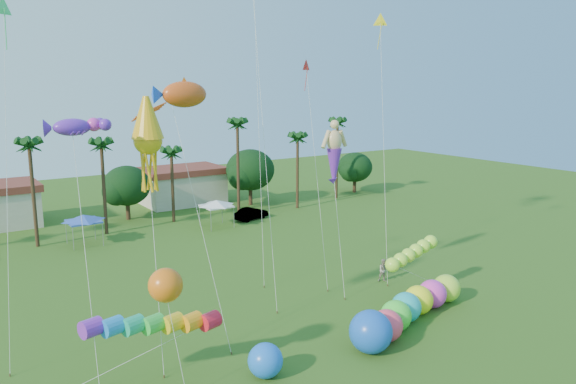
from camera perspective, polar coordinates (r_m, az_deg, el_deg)
tree_line at (r=67.51m, az=-13.75°, el=0.93°), size 69.46×8.91×11.00m
buildings_row at (r=71.71m, az=-20.34°, el=-0.72°), size 35.00×7.00×4.00m
tent_row at (r=57.89m, az=-19.91°, el=-2.60°), size 31.00×4.00×0.60m
car_b at (r=65.82m, az=-3.74°, el=-2.19°), size 4.56×2.59×1.42m
spectator_b at (r=46.07m, az=9.71°, el=-7.85°), size 1.13×1.04×1.87m
caterpillar_inflatable at (r=38.19m, az=11.80°, el=-11.72°), size 12.56×5.43×2.58m
blue_ball at (r=31.64m, az=-2.32°, el=-16.73°), size 1.92×1.92×1.92m
rainbow_tube at (r=31.02m, az=-10.95°, el=-13.46°), size 9.64×2.82×3.43m
green_worm at (r=40.99m, az=10.56°, el=-7.29°), size 8.81×2.63×3.59m
orange_ball_kite at (r=29.18m, az=-12.33°, el=-9.24°), size 2.24×2.32×6.59m
merman_kite at (r=42.73m, az=4.71°, el=3.60°), size 2.40×4.06×12.57m
fish_kite at (r=35.91m, az=-10.46°, el=9.72°), size 4.56×6.99×15.91m
squid_kite at (r=32.31m, az=-14.05°, el=5.09°), size 2.11×4.47×15.10m
lobster_kite at (r=30.72m, az=-21.08°, el=6.15°), size 3.63×5.01×14.12m
delta_kite_red at (r=43.67m, az=1.91°, el=12.21°), size 1.13×3.73×17.51m
delta_kite_yellow at (r=46.93m, az=9.37°, el=16.37°), size 2.59×4.46×21.16m
delta_kite_green at (r=35.76m, az=-26.92°, el=15.93°), size 2.53×4.12×20.40m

